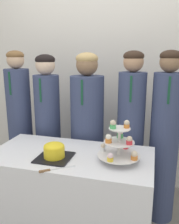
% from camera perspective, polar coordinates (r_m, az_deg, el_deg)
% --- Properties ---
extents(wall_back, '(9.00, 0.06, 2.70)m').
position_cam_1_polar(wall_back, '(2.74, 3.20, 10.38)').
color(wall_back, silver).
rests_on(wall_back, ground_plane).
extents(table, '(1.24, 0.63, 0.77)m').
position_cam_1_polar(table, '(2.02, -4.38, -20.12)').
color(table, white).
rests_on(table, ground_plane).
extents(round_cake, '(0.25, 0.25, 0.12)m').
position_cam_1_polar(round_cake, '(1.76, -8.50, -9.25)').
color(round_cake, black).
rests_on(round_cake, table).
extents(cake_knife, '(0.21, 0.16, 0.01)m').
position_cam_1_polar(cake_knife, '(1.62, -9.18, -13.57)').
color(cake_knife, silver).
rests_on(cake_knife, table).
extents(cupcake_stand, '(0.30, 0.30, 0.30)m').
position_cam_1_polar(cupcake_stand, '(1.67, 7.15, -7.66)').
color(cupcake_stand, silver).
rests_on(cupcake_stand, table).
extents(student_0, '(0.25, 0.25, 1.55)m').
position_cam_1_polar(student_0, '(2.59, -16.27, -3.89)').
color(student_0, '#384266').
rests_on(student_0, ground_plane).
extents(student_1, '(0.25, 0.26, 1.51)m').
position_cam_1_polar(student_1, '(2.45, -9.90, -4.79)').
color(student_1, '#384266').
rests_on(student_1, ground_plane).
extents(student_2, '(0.31, 0.32, 1.53)m').
position_cam_1_polar(student_2, '(2.31, -0.57, -6.09)').
color(student_2, '#384266').
rests_on(student_2, ground_plane).
extents(student_3, '(0.25, 0.25, 1.54)m').
position_cam_1_polar(student_3, '(2.23, 9.74, -6.36)').
color(student_3, '#384266').
rests_on(student_3, ground_plane).
extents(student_4, '(0.25, 0.26, 1.55)m').
position_cam_1_polar(student_4, '(2.23, 17.49, -6.90)').
color(student_4, '#384266').
rests_on(student_4, ground_plane).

